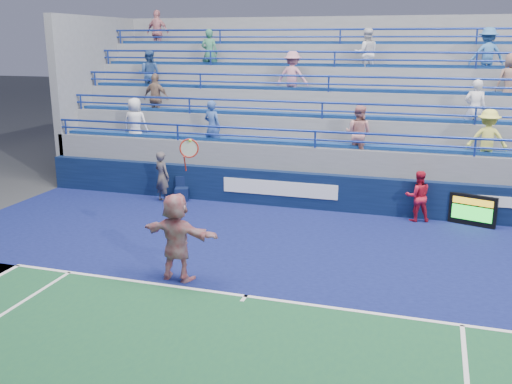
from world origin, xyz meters
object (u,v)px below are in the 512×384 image
(line_judge, at_px, (162,177))
(ball_girl, at_px, (418,196))
(judge_chair, at_px, (182,193))
(tennis_player, at_px, (177,237))
(serve_speed_board, at_px, (473,210))

(line_judge, relative_size, ball_girl, 1.10)
(judge_chair, relative_size, line_judge, 0.46)
(tennis_player, xyz_separation_m, ball_girl, (4.75, 5.75, -0.23))
(serve_speed_board, relative_size, ball_girl, 0.85)
(serve_speed_board, relative_size, tennis_player, 0.41)
(ball_girl, bearing_deg, tennis_player, 34.68)
(line_judge, xyz_separation_m, ball_girl, (7.80, 0.26, -0.08))
(serve_speed_board, xyz_separation_m, ball_girl, (-1.48, -0.02, 0.29))
(line_judge, bearing_deg, serve_speed_board, -153.39)
(serve_speed_board, xyz_separation_m, line_judge, (-9.28, -0.27, 0.37))
(serve_speed_board, xyz_separation_m, judge_chair, (-8.74, 0.00, -0.20))
(serve_speed_board, height_order, line_judge, line_judge)
(serve_speed_board, relative_size, line_judge, 0.78)
(tennis_player, height_order, ball_girl, tennis_player)
(tennis_player, bearing_deg, ball_girl, 50.44)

